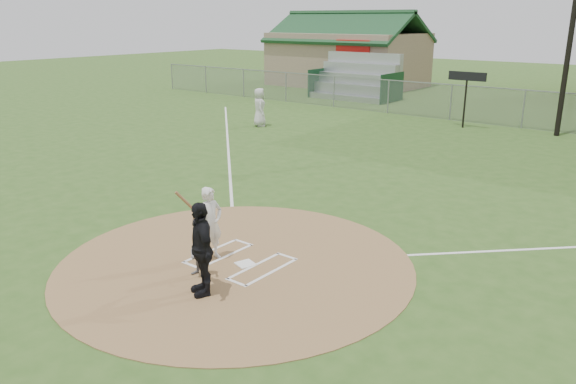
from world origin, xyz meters
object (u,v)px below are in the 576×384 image
Objects in this scene: home_plate at (245,264)px; ondeck_player at (260,107)px; catcher at (201,253)px; umpire at (201,249)px; batter_at_plate at (211,224)px.

home_plate is 17.92m from ondeck_player.
catcher is (-0.33, -1.09, 0.55)m from home_plate.
catcher is 0.56× the size of umpire.
ondeck_player reaches higher than home_plate.
home_plate is 1.27m from catcher.
ondeck_player is (-11.50, 13.71, 0.99)m from home_plate.
ondeck_player is 17.55m from batter_at_plate.
catcher is at bearing 168.83° from umpire.
catcher is 0.91m from umpire.
umpire reaches higher than home_plate.
ondeck_player is at bearing 130.00° from home_plate.
ondeck_player is 1.13× the size of batter_at_plate.
batter_at_plate is at bearing 111.16° from catcher.
umpire is 1.12× the size of batter_at_plate.
ondeck_player reaches higher than catcher.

